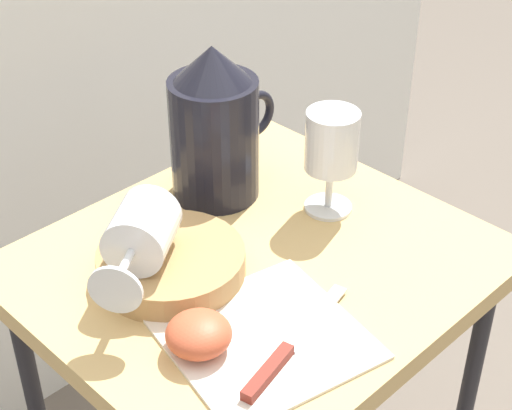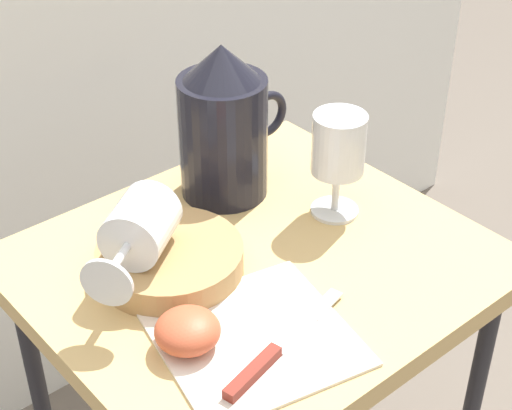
% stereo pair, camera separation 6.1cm
% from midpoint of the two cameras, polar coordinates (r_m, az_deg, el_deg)
% --- Properties ---
extents(table, '(0.54, 0.48, 0.68)m').
position_cam_midpoint_polar(table, '(1.06, -1.67, -6.76)').
color(table, tan).
rests_on(table, ground_plane).
extents(linen_napkin, '(0.24, 0.24, 0.00)m').
position_cam_midpoint_polar(linen_napkin, '(0.90, -1.36, -9.29)').
color(linen_napkin, silver).
rests_on(linen_napkin, table).
extents(basket_tray, '(0.18, 0.18, 0.03)m').
position_cam_midpoint_polar(basket_tray, '(0.99, -7.70, -4.11)').
color(basket_tray, '#AD8451').
rests_on(basket_tray, table).
extents(pitcher, '(0.17, 0.12, 0.22)m').
position_cam_midpoint_polar(pitcher, '(1.09, -4.49, 4.78)').
color(pitcher, black).
rests_on(pitcher, table).
extents(wine_glass_upright, '(0.07, 0.07, 0.15)m').
position_cam_midpoint_polar(wine_glass_upright, '(1.05, 3.62, 4.02)').
color(wine_glass_upright, silver).
rests_on(wine_glass_upright, table).
extents(wine_glass_tipped_near, '(0.16, 0.14, 0.07)m').
position_cam_midpoint_polar(wine_glass_tipped_near, '(0.95, -9.87, -2.00)').
color(wine_glass_tipped_near, silver).
rests_on(wine_glass_tipped_near, basket_tray).
extents(apple_half_left, '(0.07, 0.07, 0.04)m').
position_cam_midpoint_polar(apple_half_left, '(0.88, -6.03, -8.97)').
color(apple_half_left, '#C15133').
rests_on(apple_half_left, linen_napkin).
extents(knife, '(0.21, 0.06, 0.01)m').
position_cam_midpoint_polar(knife, '(0.87, -0.16, -10.47)').
color(knife, silver).
rests_on(knife, linen_napkin).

